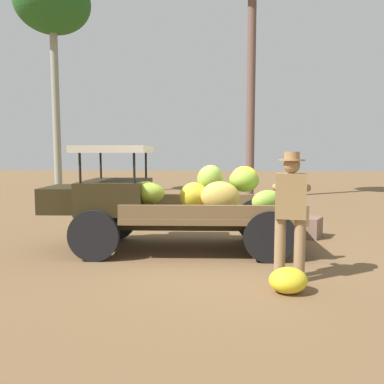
# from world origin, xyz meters

# --- Properties ---
(ground_plane) EXTENTS (60.00, 60.00, 0.00)m
(ground_plane) POSITION_xyz_m (0.00, 0.00, 0.00)
(ground_plane) COLOR brown
(truck) EXTENTS (4.54, 1.96, 1.85)m
(truck) POSITION_xyz_m (0.79, -0.10, 0.89)
(truck) COLOR black
(truck) RESTS_ON ground
(farmer) EXTENTS (0.52, 0.48, 1.75)m
(farmer) POSITION_xyz_m (-1.20, 1.43, 1.00)
(farmer) COLOR #93724F
(farmer) RESTS_ON ground
(wooden_crate) EXTENTS (0.62, 0.64, 0.42)m
(wooden_crate) POSITION_xyz_m (-2.01, -1.41, 0.21)
(wooden_crate) COLOR #7A5C4B
(wooden_crate) RESTS_ON ground
(loose_banana_bunch) EXTENTS (0.56, 0.49, 0.33)m
(loose_banana_bunch) POSITION_xyz_m (-1.11, 1.92, 0.16)
(loose_banana_bunch) COLOR yellow
(loose_banana_bunch) RESTS_ON ground
(forest_tree_3) EXTENTS (2.95, 2.95, 8.74)m
(forest_tree_3) POSITION_xyz_m (6.57, -8.80, 7.44)
(forest_tree_3) COLOR gray
(forest_tree_3) RESTS_ON ground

